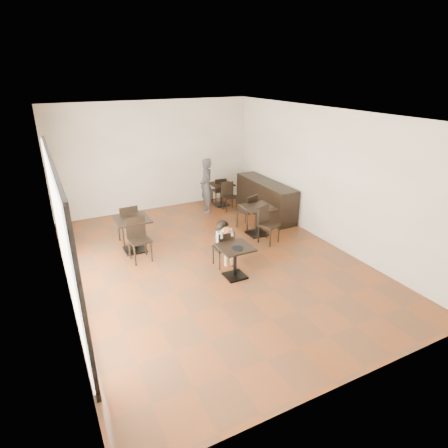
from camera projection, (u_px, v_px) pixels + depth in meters
floor at (213, 262)px, 8.38m from camera, size 6.00×8.00×0.01m
ceiling at (211, 114)px, 7.15m from camera, size 6.00×8.00×0.01m
wall_back at (155, 157)px, 11.06m from camera, size 6.00×0.01×3.20m
wall_front at (354, 286)px, 4.46m from camera, size 6.00×0.01×3.20m
wall_left at (56, 218)px, 6.51m from camera, size 0.01×8.00×3.20m
wall_right at (325, 176)px, 9.01m from camera, size 0.01×8.00×3.20m
storefront_window at (63, 238)px, 6.19m from camera, size 0.04×4.50×2.60m
child_table at (235, 262)px, 7.65m from camera, size 0.65×0.65×0.69m
child_chair at (223, 248)px, 8.07m from camera, size 0.37×0.37×0.83m
child at (223, 244)px, 8.03m from camera, size 0.37×0.52×1.05m
plate at (238, 248)px, 7.43m from camera, size 0.23×0.23×0.01m
pizza_slice at (227, 230)px, 7.73m from camera, size 0.24×0.19×0.06m
adult_patron at (206, 185)px, 11.06m from camera, size 0.44×0.62×1.61m
cafe_table_mid at (257, 220)px, 9.63m from camera, size 0.95×0.95×0.77m
cafe_table_left at (134, 235)px, 8.75m from camera, size 0.82×0.82×0.82m
cafe_table_back at (221, 194)px, 11.76m from camera, size 0.72×0.72×0.70m
chair_mid_a at (247, 211)px, 10.05m from camera, size 0.54×0.54×0.93m
chair_mid_b at (269, 225)px, 9.14m from camera, size 0.54×0.54×0.93m
chair_left_a at (128, 223)px, 9.17m from camera, size 0.47×0.47×0.98m
chair_left_b at (140, 240)px, 8.26m from camera, size 0.47×0.47×0.98m
chair_back_a at (219, 191)px, 11.88m from camera, size 0.41×0.41×0.85m
chair_back_b at (229, 197)px, 11.27m from camera, size 0.41×0.41×0.85m
service_counter at (265, 198)px, 10.94m from camera, size 0.60×2.40×1.00m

